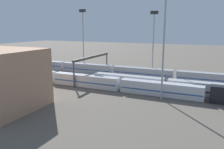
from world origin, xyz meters
TOP-DOWN VIEW (x-y plane):
  - ground_plane at (0.00, 0.00)m, footprint 400.00×400.00m
  - track_bed_0 at (0.00, -10.00)m, footprint 140.00×2.80m
  - track_bed_1 at (0.00, -5.00)m, footprint 140.00×2.80m
  - track_bed_2 at (0.00, 0.00)m, footprint 140.00×2.80m
  - track_bed_3 at (0.00, 5.00)m, footprint 140.00×2.80m
  - track_bed_4 at (0.00, 10.00)m, footprint 140.00×2.80m
  - train_on_track_0 at (4.26, -10.00)m, footprint 139.00×3.06m
  - train_on_track_3 at (-21.70, 5.00)m, footprint 47.20×3.06m
  - train_on_track_4 at (-6.95, 10.00)m, footprint 90.60×3.06m
  - light_mast_0 at (17.46, -12.63)m, footprint 2.80×0.70m
  - light_mast_1 at (-22.13, 12.93)m, footprint 2.80×0.70m
  - light_mast_2 at (-13.15, -12.31)m, footprint 2.80×0.70m
  - signal_gantry at (6.04, 0.00)m, footprint 0.70×25.00m

SIDE VIEW (x-z plane):
  - ground_plane at x=0.00m, z-range 0.00..0.00m
  - track_bed_0 at x=0.00m, z-range 0.00..0.12m
  - track_bed_1 at x=0.00m, z-range 0.00..0.12m
  - track_bed_2 at x=0.00m, z-range 0.00..0.12m
  - track_bed_3 at x=0.00m, z-range 0.00..0.12m
  - track_bed_4 at x=0.00m, z-range 0.00..0.12m
  - train_on_track_3 at x=-21.70m, z-range 0.09..3.89m
  - train_on_track_0 at x=4.26m, z-range -0.15..4.25m
  - train_on_track_4 at x=-6.95m, z-range -0.13..4.27m
  - signal_gantry at x=6.04m, z-range 3.02..11.82m
  - light_mast_2 at x=-13.15m, z-range 3.62..28.44m
  - light_mast_0 at x=17.46m, z-range 3.69..30.09m
  - light_mast_1 at x=-22.13m, z-range 3.86..34.03m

